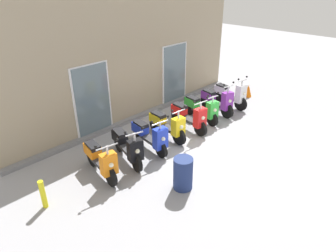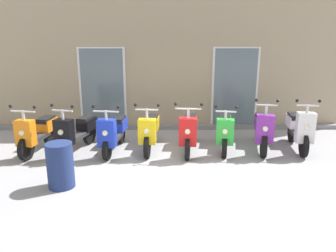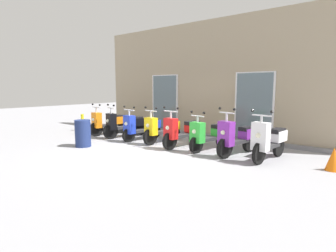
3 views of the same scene
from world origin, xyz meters
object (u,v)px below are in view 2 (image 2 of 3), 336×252
(scooter_orange, at_px, (38,132))
(scooter_purple, at_px, (262,130))
(scooter_black, at_px, (77,132))
(scooter_green, at_px, (224,130))
(scooter_white, at_px, (299,128))
(trash_bin, at_px, (60,165))
(scooter_yellow, at_px, (150,131))
(scooter_red, at_px, (189,131))
(scooter_blue, at_px, (114,132))

(scooter_orange, distance_m, scooter_purple, 5.20)
(scooter_black, relative_size, scooter_green, 1.02)
(scooter_white, height_order, trash_bin, scooter_white)
(scooter_yellow, distance_m, scooter_red, 0.91)
(scooter_yellow, bearing_deg, scooter_red, -7.63)
(scooter_blue, relative_size, scooter_yellow, 0.99)
(scooter_red, bearing_deg, scooter_black, 179.68)
(scooter_blue, bearing_deg, scooter_yellow, 7.01)
(scooter_orange, relative_size, scooter_black, 0.96)
(scooter_green, bearing_deg, scooter_blue, -176.90)
(scooter_blue, relative_size, trash_bin, 1.95)
(scooter_blue, bearing_deg, scooter_green, 3.10)
(scooter_yellow, bearing_deg, scooter_orange, -177.14)
(scooter_blue, bearing_deg, scooter_black, -179.74)
(scooter_orange, height_order, scooter_purple, scooter_purple)
(scooter_black, bearing_deg, scooter_white, 0.79)
(scooter_white, distance_m, trash_bin, 5.36)
(scooter_purple, bearing_deg, scooter_black, -178.72)
(scooter_black, bearing_deg, scooter_yellow, 3.62)
(scooter_green, xyz_separation_m, trash_bin, (-3.27, -2.01, -0.05))
(scooter_orange, bearing_deg, scooter_yellow, 2.86)
(scooter_red, bearing_deg, scooter_green, 10.60)
(scooter_blue, height_order, scooter_red, scooter_red)
(scooter_blue, relative_size, scooter_purple, 0.98)
(scooter_green, height_order, scooter_white, scooter_white)
(scooter_purple, xyz_separation_m, trash_bin, (-4.15, -1.96, -0.07))
(scooter_red, height_order, trash_bin, scooter_red)
(scooter_orange, distance_m, scooter_red, 3.48)
(scooter_green, bearing_deg, scooter_black, -177.60)
(scooter_red, distance_m, trash_bin, 3.05)
(scooter_red, xyz_separation_m, scooter_white, (2.58, 0.09, 0.03))
(scooter_orange, relative_size, trash_bin, 1.93)
(scooter_red, distance_m, scooter_purple, 1.73)
(scooter_black, distance_m, scooter_white, 5.16)
(scooter_purple, bearing_deg, trash_bin, -154.66)
(scooter_black, bearing_deg, scooter_blue, 0.26)
(scooter_black, xyz_separation_m, scooter_blue, (0.85, 0.00, -0.01))
(scooter_blue, height_order, scooter_yellow, scooter_yellow)
(scooter_green, distance_m, scooter_purple, 0.88)
(scooter_black, distance_m, scooter_blue, 0.85)
(scooter_red, relative_size, scooter_green, 1.01)
(scooter_orange, height_order, scooter_blue, scooter_orange)
(scooter_red, relative_size, trash_bin, 2.00)
(scooter_black, distance_m, trash_bin, 1.88)
(scooter_black, bearing_deg, scooter_orange, -178.58)
(scooter_black, distance_m, scooter_yellow, 1.69)
(scooter_yellow, relative_size, scooter_red, 0.99)
(scooter_yellow, bearing_deg, scooter_purple, -0.22)
(scooter_purple, distance_m, scooter_white, 0.85)
(scooter_yellow, distance_m, trash_bin, 2.49)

